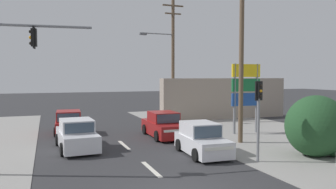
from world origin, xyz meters
TOP-DOWN VIEW (x-y plane):
  - lane_dash_mid at (0.00, 3.00)m, footprint 0.20×2.40m
  - lane_dash_far at (0.00, 8.00)m, footprint 0.20×2.40m
  - utility_pole_midground_right at (6.33, 6.28)m, footprint 1.80×0.26m
  - utility_pole_background_right at (5.81, 15.82)m, footprint 3.78×0.40m
  - traffic_signal_mast at (-5.24, 4.19)m, footprint 3.67×0.54m
  - pedestal_signal_right_kerb at (4.72, 2.40)m, footprint 0.44×0.31m
  - shopping_plaza_sign at (8.37, 8.84)m, footprint 2.10×0.16m
  - roadside_bush at (8.03, 2.27)m, footprint 3.08×2.64m
  - shopfront_wall_far at (11.00, 16.00)m, footprint 12.00×1.00m
  - hatchback_crossing_left at (3.04, 4.57)m, footprint 1.91×3.71m
  - sedan_oncoming_near at (-2.51, 7.84)m, footprint 2.07×4.32m
  - hatchback_kerbside_parked at (-2.61, 12.84)m, footprint 1.94×3.72m
  - sedan_receding_far at (2.86, 9.54)m, footprint 1.92×4.26m

SIDE VIEW (x-z plane):
  - lane_dash_mid at x=0.00m, z-range 0.00..0.01m
  - lane_dash_far at x=0.00m, z-range 0.00..0.01m
  - hatchback_crossing_left at x=3.04m, z-range -0.06..1.47m
  - hatchback_kerbside_parked at x=-2.61m, z-range -0.06..1.47m
  - sedan_oncoming_near at x=-2.51m, z-range -0.08..1.48m
  - sedan_receding_far at x=2.86m, z-range -0.08..1.48m
  - roadside_bush at x=8.03m, z-range -0.08..2.80m
  - shopfront_wall_far at x=11.00m, z-range 0.00..3.60m
  - pedestal_signal_right_kerb at x=4.72m, z-range 0.64..4.20m
  - shopping_plaza_sign at x=8.37m, z-range 0.68..5.28m
  - traffic_signal_mast at x=-5.24m, z-range 0.83..6.83m
  - utility_pole_background_right at x=5.81m, z-range 0.37..10.38m
  - utility_pole_midground_right at x=6.33m, z-range 0.25..10.84m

